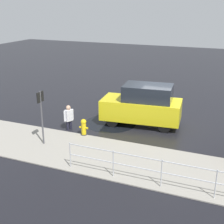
{
  "coord_description": "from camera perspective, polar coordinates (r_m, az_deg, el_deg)",
  "views": [
    {
      "loc": [
        -3.29,
        14.44,
        5.84
      ],
      "look_at": [
        2.04,
        1.47,
        0.9
      ],
      "focal_mm": 50.0,
      "sensor_mm": 36.0,
      "label": 1
    }
  ],
  "objects": [
    {
      "name": "pedestrian",
      "position": [
        15.11,
        -7.92,
        -0.74
      ],
      "size": [
        0.35,
        0.54,
        1.22
      ],
      "color": "silver",
      "rests_on": "ground"
    },
    {
      "name": "puddle_patch",
      "position": [
        15.97,
        -0.29,
        -2.03
      ],
      "size": [
        2.63,
        2.63,
        0.01
      ],
      "primitive_type": "cylinder",
      "color": "black",
      "rests_on": "ground"
    },
    {
      "name": "kerb_strip",
      "position": [
        12.22,
        4.05,
        -9.07
      ],
      "size": [
        24.0,
        3.2,
        0.04
      ],
      "primitive_type": "cube",
      "color": "gray",
      "rests_on": "ground"
    },
    {
      "name": "fire_hydrant",
      "position": [
        14.44,
        -5.2,
        -2.81
      ],
      "size": [
        0.42,
        0.31,
        0.8
      ],
      "color": "gold",
      "rests_on": "ground"
    },
    {
      "name": "metal_railing",
      "position": [
        10.46,
        9.08,
        -10.19
      ],
      "size": [
        6.87,
        0.04,
        1.05
      ],
      "color": "#B7BABF",
      "rests_on": "ground"
    },
    {
      "name": "sign_post",
      "position": [
        13.38,
        -12.82,
        0.34
      ],
      "size": [
        0.07,
        0.44,
        2.4
      ],
      "color": "#4C4C51",
      "rests_on": "ground"
    },
    {
      "name": "moving_hatchback",
      "position": [
        15.55,
        5.67,
        1.28
      ],
      "size": [
        4.06,
        2.1,
        2.06
      ],
      "color": "yellow",
      "rests_on": "ground"
    },
    {
      "name": "ground_plane",
      "position": [
        15.91,
        8.86,
        -2.36
      ],
      "size": [
        60.0,
        60.0,
        0.0
      ],
      "primitive_type": "plane",
      "color": "black"
    }
  ]
}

